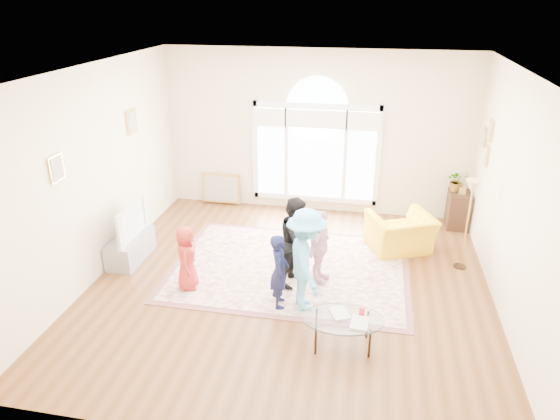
% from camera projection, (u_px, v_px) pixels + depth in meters
% --- Properties ---
extents(ground, '(6.00, 6.00, 0.00)m').
position_uv_depth(ground, '(289.00, 285.00, 7.66)').
color(ground, '#553016').
rests_on(ground, ground).
extents(room_shell, '(6.00, 6.00, 6.00)m').
position_uv_depth(room_shell, '(316.00, 137.00, 9.58)').
color(room_shell, beige).
rests_on(room_shell, ground).
extents(area_rug, '(3.60, 2.60, 0.02)m').
position_uv_depth(area_rug, '(290.00, 268.00, 8.11)').
color(area_rug, beige).
rests_on(area_rug, ground).
extents(rug_border, '(3.80, 2.80, 0.01)m').
position_uv_depth(rug_border, '(290.00, 268.00, 8.11)').
color(rug_border, brown).
rests_on(rug_border, ground).
extents(tv_console, '(0.45, 1.00, 0.42)m').
position_uv_depth(tv_console, '(131.00, 248.00, 8.32)').
color(tv_console, gray).
rests_on(tv_console, ground).
extents(television, '(0.17, 1.02, 0.59)m').
position_uv_depth(television, '(127.00, 221.00, 8.12)').
color(television, black).
rests_on(television, tv_console).
extents(coffee_table, '(1.09, 0.76, 0.54)m').
position_uv_depth(coffee_table, '(343.00, 320.00, 6.19)').
color(coffee_table, silver).
rests_on(coffee_table, ground).
extents(armchair, '(1.29, 1.23, 0.66)m').
position_uv_depth(armchair, '(400.00, 233.00, 8.57)').
color(armchair, '#ECB40D').
rests_on(armchair, ground).
extents(side_cabinet, '(0.40, 0.50, 0.70)m').
position_uv_depth(side_cabinet, '(458.00, 210.00, 9.43)').
color(side_cabinet, black).
rests_on(side_cabinet, ground).
extents(floor_lamp, '(0.31, 0.31, 1.51)m').
position_uv_depth(floor_lamp, '(472.00, 194.00, 7.65)').
color(floor_lamp, black).
rests_on(floor_lamp, ground).
extents(plant_pedestal, '(0.20, 0.20, 0.70)m').
position_uv_depth(plant_pedestal, '(453.00, 208.00, 9.50)').
color(plant_pedestal, white).
rests_on(plant_pedestal, ground).
extents(potted_plant, '(0.38, 0.33, 0.42)m').
position_uv_depth(potted_plant, '(458.00, 181.00, 9.28)').
color(potted_plant, '#33722D').
rests_on(potted_plant, plant_pedestal).
extents(leaning_picture, '(0.80, 0.14, 0.62)m').
position_uv_depth(leaning_picture, '(222.00, 203.00, 10.61)').
color(leaning_picture, tan).
rests_on(leaning_picture, ground).
extents(child_red, '(0.41, 0.54, 1.00)m').
position_uv_depth(child_red, '(187.00, 258.00, 7.38)').
color(child_red, '#AB2922').
rests_on(child_red, area_rug).
extents(child_navy, '(0.34, 0.45, 1.10)m').
position_uv_depth(child_navy, '(279.00, 271.00, 6.94)').
color(child_navy, '#15183E').
rests_on(child_navy, area_rug).
extents(child_black, '(0.67, 0.78, 1.39)m').
position_uv_depth(child_black, '(297.00, 241.00, 7.46)').
color(child_black, black).
rests_on(child_black, area_rug).
extents(child_pink, '(0.45, 0.74, 1.17)m').
position_uv_depth(child_pink, '(320.00, 247.00, 7.51)').
color(child_pink, '#F4B2CA').
rests_on(child_pink, area_rug).
extents(child_blue, '(0.85, 1.10, 1.49)m').
position_uv_depth(child_blue, '(306.00, 260.00, 6.81)').
color(child_blue, '#5CBBEF').
rests_on(child_blue, area_rug).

